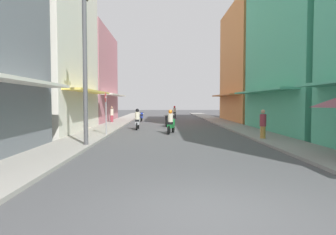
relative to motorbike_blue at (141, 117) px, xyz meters
name	(u,v)px	position (x,y,z in m)	size (l,w,h in m)	color
ground_plane	(172,126)	(3.05, -6.25, -0.50)	(108.88, 108.88, 0.00)	#4C4C4F
sidewalk_left	(112,125)	(-2.13, -6.25, -0.44)	(2.20, 57.49, 0.12)	#9E9991
sidewalk_right	(231,125)	(8.23, -6.25, -0.44)	(2.20, 57.49, 0.12)	gray
building_left_mid	(38,21)	(-6.22, -11.49, 7.06)	(7.05, 10.05, 15.13)	silver
building_left_far	(81,77)	(-6.22, -0.52, 4.18)	(7.05, 11.08, 9.37)	#B7727F
building_right_mid	(313,6)	(12.32, -12.05, 7.99)	(7.05, 11.06, 17.01)	#4CB28C
building_right_far	(258,65)	(12.32, -0.36, 5.51)	(7.05, 10.79, 12.03)	#D88C4C
motorbike_blue	(141,117)	(0.00, 0.00, 0.00)	(0.55, 1.81, 0.96)	black
motorbike_white	(174,113)	(3.77, 6.53, 0.20)	(0.55, 1.81, 1.58)	black
motorbike_silver	(138,120)	(0.36, -9.66, 0.20)	(0.55, 1.81, 1.58)	black
motorbike_green	(171,123)	(2.79, -12.66, 0.20)	(0.67, 1.77, 1.58)	black
motorbike_black	(168,121)	(2.71, -6.80, 0.00)	(0.66, 1.78, 0.96)	black
pedestrian_midway	(112,115)	(-2.74, -2.54, 0.32)	(0.34, 0.34, 1.65)	#99333F
pedestrian_far	(263,125)	(7.62, -16.39, 0.33)	(0.34, 0.34, 1.67)	#BF8C3F
utility_pole	(85,64)	(-1.28, -18.66, 3.28)	(0.20, 1.20, 7.40)	#4C4C4F
street_sign_no_entry	(106,108)	(-1.18, -14.14, 1.21)	(0.07, 0.60, 2.65)	gray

